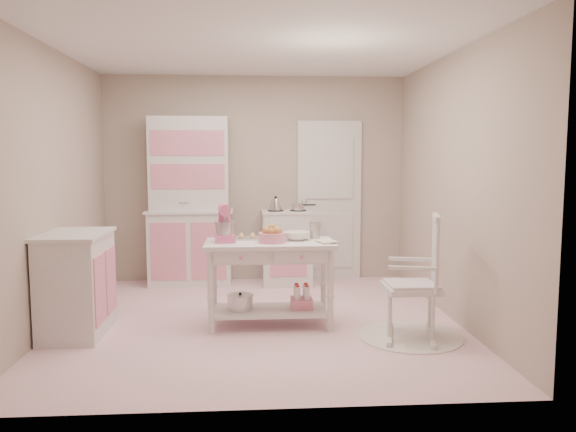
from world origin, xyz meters
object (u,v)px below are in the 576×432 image
Objects in this scene: stove at (287,247)px; rocking_chair at (411,276)px; bread_basket at (272,238)px; base_cabinet at (76,284)px; stand_mixer at (225,224)px; hutch at (190,201)px; work_table at (270,283)px.

rocking_chair is at bearing -66.44° from stove.
rocking_chair is at bearing -18.05° from bread_basket.
base_cabinet is at bearing -137.09° from stove.
base_cabinet is at bearing -176.92° from bread_basket.
stand_mixer reaches higher than bread_basket.
hutch is 6.12× the size of stand_mixer.
stove is at bearing 81.77° from bread_basket.
stove reaches higher than work_table.
hutch reaches higher than work_table.
stove is at bearing 128.15° from rocking_chair.
hutch is 1.33m from stove.
rocking_chair is at bearing -5.74° from base_cabinet.
bread_basket reaches higher than work_table.
stove is 1.00× the size of base_cabinet.
base_cabinet is 1.80m from bread_basket.
stove and base_cabinet have the same top height.
rocking_chair reaches higher than work_table.
stand_mixer is at bearing 7.11° from base_cabinet.
stand_mixer reaches higher than base_cabinet.
hutch is 8.32× the size of bread_basket.
bread_basket is at bearing -68.20° from work_table.
bread_basket is (0.44, -0.07, -0.12)m from stand_mixer.
stove is 1.75m from work_table.
stove is 2.75m from base_cabinet.
hutch is 2.07m from bread_basket.
base_cabinet is 3.68× the size of bread_basket.
stand_mixer is at bearing 170.96° from bread_basket.
base_cabinet is (-2.01, -1.87, 0.00)m from stove.
rocking_chair reaches higher than stove.
work_table is at bearing -99.11° from stove.
hutch is at bearing 148.61° from rocking_chair.
work_table is (1.74, 0.14, -0.06)m from base_cabinet.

